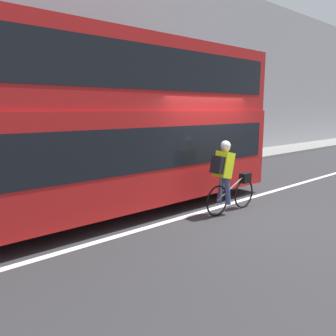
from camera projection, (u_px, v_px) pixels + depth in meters
ground_plane at (222, 211)px, 7.28m from camera, size 80.00×80.00×0.00m
road_center_line at (213, 208)px, 7.47m from camera, size 50.00×0.14×0.01m
sidewalk_curb at (110, 176)px, 10.90m from camera, size 60.00×2.02×0.11m
building_facade at (89, 61)px, 11.09m from camera, size 60.00×0.30×7.68m
bus at (51, 120)px, 6.24m from camera, size 10.35×2.56×3.66m
cyclist_on_bike at (227, 175)px, 6.99m from camera, size 1.57×0.32×1.59m
trash_bin at (51, 168)px, 9.46m from camera, size 0.56×0.56×0.91m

